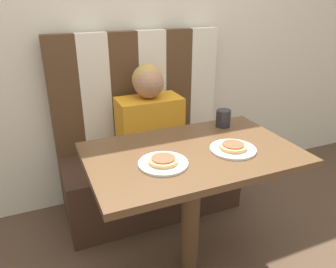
% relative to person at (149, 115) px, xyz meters
% --- Properties ---
extents(ground_plane, '(12.00, 12.00, 0.00)m').
position_rel_person_xyz_m(ground_plane, '(0.00, -0.62, -0.72)').
color(ground_plane, '#4C3828').
extents(wall_back, '(7.00, 0.05, 2.60)m').
position_rel_person_xyz_m(wall_back, '(0.00, 0.31, 0.58)').
color(wall_back, beige).
rests_on(wall_back, ground_plane).
extents(booth_seat, '(1.19, 0.51, 0.43)m').
position_rel_person_xyz_m(booth_seat, '(0.00, -0.00, -0.50)').
color(booth_seat, '#382319').
rests_on(booth_seat, ground_plane).
extents(booth_backrest, '(1.19, 0.07, 0.80)m').
position_rel_person_xyz_m(booth_backrest, '(-0.00, 0.22, 0.11)').
color(booth_backrest, '#4C331E').
rests_on(booth_backrest, booth_seat).
extents(dining_table, '(1.04, 0.66, 0.74)m').
position_rel_person_xyz_m(dining_table, '(0.00, -0.62, -0.08)').
color(dining_table, brown).
rests_on(dining_table, ground_plane).
extents(person, '(0.42, 0.24, 0.62)m').
position_rel_person_xyz_m(person, '(0.00, 0.00, 0.00)').
color(person, orange).
rests_on(person, booth_seat).
extents(plate_left, '(0.23, 0.23, 0.01)m').
position_rel_person_xyz_m(plate_left, '(-0.19, -0.70, 0.02)').
color(plate_left, white).
rests_on(plate_left, dining_table).
extents(plate_right, '(0.23, 0.23, 0.01)m').
position_rel_person_xyz_m(plate_right, '(0.19, -0.70, 0.02)').
color(plate_right, white).
rests_on(plate_right, dining_table).
extents(pizza_left, '(0.14, 0.14, 0.02)m').
position_rel_person_xyz_m(pizza_left, '(-0.19, -0.70, 0.04)').
color(pizza_left, tan).
rests_on(pizza_left, plate_left).
extents(pizza_right, '(0.14, 0.14, 0.02)m').
position_rel_person_xyz_m(pizza_right, '(0.19, -0.70, 0.04)').
color(pizza_right, tan).
rests_on(pizza_right, plate_right).
extents(drinking_cup, '(0.08, 0.08, 0.10)m').
position_rel_person_xyz_m(drinking_cup, '(0.31, -0.40, 0.07)').
color(drinking_cup, '#232328').
rests_on(drinking_cup, dining_table).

